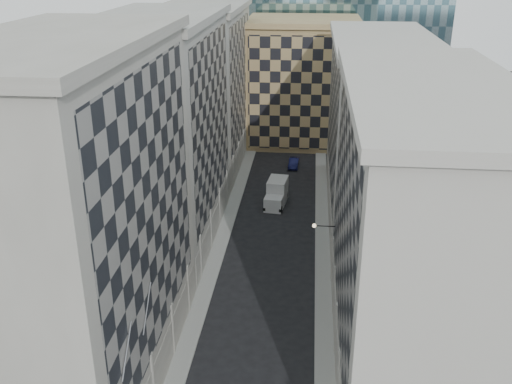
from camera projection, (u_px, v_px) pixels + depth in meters
The scene contains 12 objects.
sidewalk_west at pixel (219, 250), 57.69m from camera, with size 1.50×100.00×0.15m, color gray.
sidewalk_east at pixel (323, 255), 56.74m from camera, with size 1.50×100.00×0.15m, color gray.
bldg_left_a at pixel (79, 226), 36.21m from camera, with size 10.80×22.80×23.70m.
bldg_left_b at pixel (164, 133), 56.57m from camera, with size 10.80×22.80×22.70m.
bldg_left_c at pixel (205, 89), 76.93m from camera, with size 10.80×22.80×21.70m.
bldg_right_a at pixel (415, 234), 38.49m from camera, with size 10.80×26.80×20.70m.
bldg_right_b at pixel (377, 128), 63.42m from camera, with size 10.80×28.80×19.70m.
tan_block at pixel (302, 81), 88.12m from camera, with size 16.80×14.80×18.80m.
flagpoles_left at pixel (137, 328), 32.67m from camera, with size 0.10×6.33×2.33m.
bracket_lamp at pixel (316, 226), 48.94m from camera, with size 1.98×0.36×0.36m.
box_truck at pixel (277, 194), 67.93m from camera, with size 2.71×5.50×2.91m.
dark_car at pixel (294, 163), 79.79m from camera, with size 1.32×3.78×1.24m, color #10133C.
Camera 1 is at (3.53, -20.24, 27.94)m, focal length 40.00 mm.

